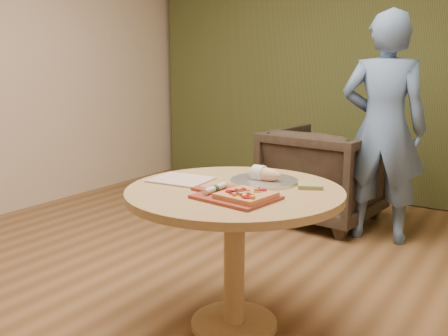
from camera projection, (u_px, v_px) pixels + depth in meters
room_shell at (181, 56)px, 2.58m from camera, size 5.04×6.04×2.84m
curtain at (362, 60)px, 4.95m from camera, size 4.80×0.14×2.78m
pedestal_table at (234, 216)px, 2.52m from camera, size 1.09×1.09×0.75m
pizza_paddle at (234, 197)px, 2.31m from camera, size 0.46×0.32×0.01m
flatbread_pizza at (246, 195)px, 2.26m from camera, size 0.25×0.25×0.04m
cutlery_roll at (215, 188)px, 2.37m from camera, size 0.03×0.20×0.03m
newspaper at (181, 180)px, 2.66m from camera, size 0.32×0.28×0.01m
serving_tray at (264, 181)px, 2.62m from camera, size 0.36×0.36×0.02m
bread_roll at (263, 174)px, 2.62m from camera, size 0.19×0.09×0.09m
green_packet at (310, 186)px, 2.50m from camera, size 0.15×0.14×0.02m
armchair at (325, 171)px, 4.33m from camera, size 0.95×0.90×0.90m
person_standing at (383, 129)px, 3.79m from camera, size 0.70×0.52×1.75m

